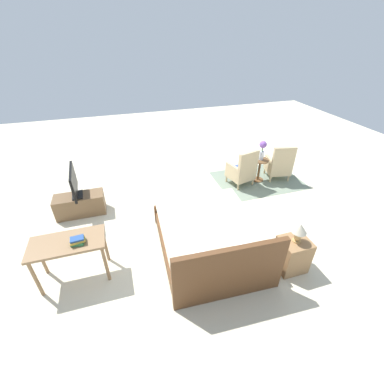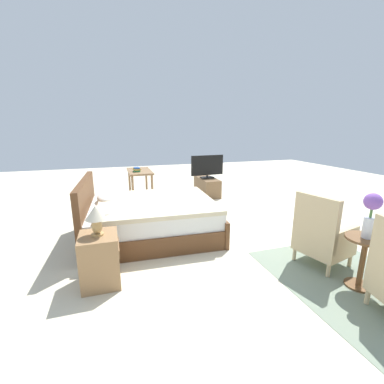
% 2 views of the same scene
% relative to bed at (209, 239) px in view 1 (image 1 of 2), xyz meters
% --- Properties ---
extents(ground_plane, '(16.00, 16.00, 0.00)m').
position_rel_bed_xyz_m(ground_plane, '(-0.12, -0.97, -0.30)').
color(ground_plane, beige).
extents(floor_rug, '(2.10, 1.50, 0.01)m').
position_rel_bed_xyz_m(floor_rug, '(-2.05, -1.96, -0.30)').
color(floor_rug, gray).
rests_on(floor_rug, ground_plane).
extents(bed, '(1.69, 2.06, 0.96)m').
position_rel_bed_xyz_m(bed, '(0.00, 0.00, 0.00)').
color(bed, brown).
rests_on(bed, ground_plane).
extents(armchair_by_window_left, '(0.64, 0.64, 0.92)m').
position_rel_bed_xyz_m(armchair_by_window_left, '(-2.56, -1.91, 0.08)').
color(armchair_by_window_left, '#CCB284').
rests_on(armchair_by_window_left, floor_rug).
extents(armchair_by_window_right, '(0.65, 0.65, 0.92)m').
position_rel_bed_xyz_m(armchair_by_window_right, '(-1.54, -1.91, 0.08)').
color(armchair_by_window_right, '#CCB284').
rests_on(armchair_by_window_right, floor_rug).
extents(side_table, '(0.40, 0.40, 0.57)m').
position_rel_bed_xyz_m(side_table, '(-2.05, -1.98, 0.06)').
color(side_table, brown).
rests_on(side_table, ground_plane).
extents(flower_vase, '(0.17, 0.17, 0.48)m').
position_rel_bed_xyz_m(flower_vase, '(-2.05, -1.98, 0.57)').
color(flower_vase, silver).
rests_on(flower_vase, side_table).
extents(nightstand, '(0.44, 0.41, 0.57)m').
position_rel_bed_xyz_m(nightstand, '(-1.13, 0.70, -0.01)').
color(nightstand, '#997047').
rests_on(nightstand, ground_plane).
extents(table_lamp, '(0.22, 0.22, 0.33)m').
position_rel_bed_xyz_m(table_lamp, '(-1.13, 0.70, 0.49)').
color(table_lamp, tan).
rests_on(table_lamp, nightstand).
extents(tv_stand, '(0.96, 0.40, 0.44)m').
position_rel_bed_xyz_m(tv_stand, '(2.16, -1.81, -0.08)').
color(tv_stand, brown).
rests_on(tv_stand, ground_plane).
extents(tv_flatscreen, '(0.22, 0.86, 0.58)m').
position_rel_bed_xyz_m(tv_flatscreen, '(2.17, -1.81, 0.44)').
color(tv_flatscreen, black).
rests_on(tv_flatscreen, tv_stand).
extents(vanity_desk, '(1.04, 0.52, 0.73)m').
position_rel_bed_xyz_m(vanity_desk, '(2.14, -0.11, 0.32)').
color(vanity_desk, '#8E6B47').
rests_on(vanity_desk, ground_plane).
extents(book_stack, '(0.22, 0.18, 0.10)m').
position_rel_bed_xyz_m(book_stack, '(1.98, -0.04, 0.47)').
color(book_stack, '#337A47').
rests_on(book_stack, vanity_desk).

